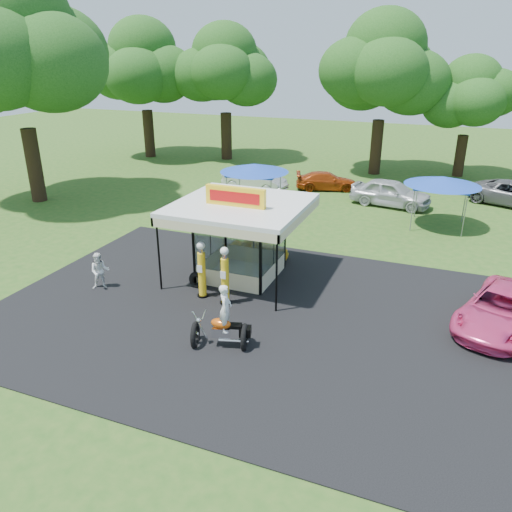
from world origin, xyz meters
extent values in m
plane|color=#29541A|center=(0.00, 0.00, 0.00)|extent=(120.00, 120.00, 0.00)
cube|color=black|center=(0.00, 2.00, 0.02)|extent=(20.00, 14.00, 0.04)
cube|color=white|center=(-2.00, 5.00, 0.03)|extent=(3.00, 3.00, 0.06)
cube|color=white|center=(-2.00, 5.00, 3.29)|extent=(5.40, 5.40, 0.18)
cube|color=yellow|center=(-2.00, 4.50, 3.78)|extent=(2.60, 0.25, 0.80)
cube|color=red|center=(-2.00, 4.37, 3.78)|extent=(2.21, 0.02, 0.45)
cylinder|color=black|center=(-4.55, 2.45, 1.60)|extent=(0.08, 0.08, 3.20)
cylinder|color=black|center=(0.55, 2.45, 1.60)|extent=(0.08, 0.08, 3.20)
cylinder|color=black|center=(-2.63, 2.52, 0.05)|extent=(0.45, 0.45, 0.10)
cylinder|color=yellow|center=(-2.63, 2.52, 1.02)|extent=(0.31, 0.31, 1.83)
cylinder|color=silver|center=(-2.63, 2.52, 2.04)|extent=(0.20, 0.20, 0.20)
sphere|color=white|center=(-2.63, 2.52, 2.24)|extent=(0.33, 0.33, 0.33)
cube|color=white|center=(-2.63, 2.33, 1.32)|extent=(0.22, 0.02, 0.31)
cylinder|color=black|center=(-1.51, 2.30, 0.05)|extent=(0.45, 0.45, 0.10)
cylinder|color=yellow|center=(-1.51, 2.30, 1.03)|extent=(0.31, 0.31, 1.85)
cylinder|color=silver|center=(-1.51, 2.30, 2.05)|extent=(0.21, 0.21, 0.21)
sphere|color=white|center=(-1.51, 2.30, 2.26)|extent=(0.33, 0.33, 0.33)
cube|color=white|center=(-1.51, 2.12, 1.33)|extent=(0.23, 0.02, 0.31)
torus|color=black|center=(-1.21, -0.77, 0.38)|extent=(0.44, 0.95, 0.94)
torus|color=black|center=(0.40, -0.29, 0.38)|extent=(0.44, 0.95, 0.94)
cube|color=silver|center=(-0.35, -0.51, 0.56)|extent=(0.68, 0.48, 0.34)
ellipsoid|color=#CE500E|center=(-0.35, -0.51, 0.87)|extent=(0.72, 0.40, 0.34)
cube|color=black|center=(0.02, -0.40, 0.80)|extent=(0.67, 0.45, 0.11)
cube|color=black|center=(0.43, -0.28, 0.61)|extent=(0.48, 0.48, 0.31)
cylinder|color=silver|center=(-1.05, -0.72, 0.78)|extent=(0.49, 0.21, 1.00)
cylinder|color=silver|center=(-0.89, -0.67, 1.17)|extent=(0.25, 0.66, 0.06)
sphere|color=silver|center=(-1.07, -0.73, 0.95)|extent=(0.18, 0.18, 0.18)
imported|color=white|center=(-0.19, -0.46, 1.45)|extent=(0.56, 0.70, 1.68)
torus|color=black|center=(-3.26, 3.19, 0.32)|extent=(0.67, 0.35, 0.67)
torus|color=black|center=(-3.38, 3.32, 0.32)|extent=(0.65, 0.32, 0.67)
imported|color=yellow|center=(-2.00, 7.20, 0.48)|extent=(2.82, 1.13, 0.96)
imported|color=#E03D7C|center=(8.48, 4.37, 0.72)|extent=(3.89, 5.66, 1.44)
imported|color=white|center=(-6.96, 1.63, 0.80)|extent=(0.98, 0.93, 1.60)
imported|color=silver|center=(-7.01, 18.99, 0.77)|extent=(4.80, 2.08, 1.54)
imported|color=#9C360C|center=(-2.27, 21.12, 0.63)|extent=(4.71, 3.06, 1.27)
imported|color=#B8B9BD|center=(2.58, 18.63, 0.86)|extent=(5.33, 2.84, 1.73)
cylinder|color=gray|center=(-6.57, 15.83, 1.17)|extent=(0.06, 0.06, 2.34)
cylinder|color=gray|center=(-3.84, 15.83, 1.17)|extent=(0.06, 0.06, 2.34)
cylinder|color=gray|center=(-6.57, 13.11, 1.17)|extent=(0.06, 0.06, 2.34)
cylinder|color=gray|center=(-3.84, 13.11, 1.17)|extent=(0.06, 0.06, 2.34)
cube|color=#1B43B4|center=(-5.20, 14.47, 2.40)|extent=(2.93, 2.93, 0.12)
cone|color=#1B43B4|center=(-5.20, 14.47, 2.70)|extent=(4.22, 4.22, 0.49)
cylinder|color=gray|center=(4.32, 16.77, 1.15)|extent=(0.06, 0.06, 2.30)
cylinder|color=gray|center=(7.00, 16.77, 1.15)|extent=(0.06, 0.06, 2.30)
cylinder|color=gray|center=(4.32, 14.09, 1.15)|extent=(0.06, 0.06, 2.30)
cylinder|color=gray|center=(7.00, 14.09, 1.15)|extent=(0.06, 0.06, 2.30)
cube|color=#1B43B4|center=(5.66, 15.43, 2.36)|extent=(2.88, 2.88, 0.12)
cone|color=#1B43B4|center=(5.66, 15.43, 2.66)|extent=(4.15, 4.15, 0.48)
cylinder|color=black|center=(-20.97, 26.99, 2.14)|extent=(0.96, 0.96, 4.28)
ellipsoid|color=#194714|center=(-20.97, 26.99, 7.65)|extent=(10.11, 10.11, 8.67)
cylinder|color=black|center=(-13.73, 28.68, 2.08)|extent=(0.99, 0.99, 4.16)
ellipsoid|color=#194714|center=(-13.73, 28.68, 7.38)|extent=(9.66, 9.66, 8.28)
cylinder|color=black|center=(0.07, 27.63, 2.15)|extent=(0.92, 0.92, 4.29)
ellipsoid|color=#194714|center=(0.07, 27.63, 7.73)|extent=(10.30, 10.30, 8.83)
cylinder|color=black|center=(6.46, 29.27, 1.62)|extent=(0.81, 0.81, 3.23)
ellipsoid|color=#194714|center=(6.46, 29.27, 5.74)|extent=(7.54, 7.54, 6.46)
cylinder|color=black|center=(-19.45, 11.16, 2.37)|extent=(0.95, 0.95, 4.75)
ellipsoid|color=#194714|center=(-19.45, 11.16, 8.81)|extent=(12.19, 12.19, 10.45)
camera|label=1|loc=(6.14, -13.55, 9.26)|focal=35.00mm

